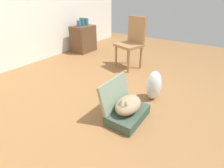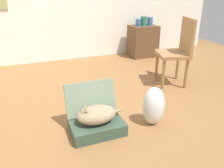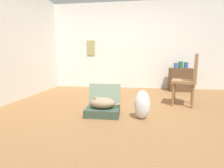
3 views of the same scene
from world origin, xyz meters
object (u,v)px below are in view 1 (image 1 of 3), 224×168
Objects in this scene: plastic_bag_white at (154,85)px; chair at (132,41)px; vase_round at (82,22)px; suitcase_base at (128,115)px; cat at (128,105)px; vase_tall at (79,24)px; side_table at (83,39)px; vase_short at (86,22)px.

plastic_bag_white is 1.30m from chair.
chair is (-0.28, -1.56, -0.20)m from vase_round.
suitcase_base is 1.79m from chair.
chair is at bearing -100.07° from vase_round.
cat is at bearing -127.55° from vase_round.
vase_tall is 0.14× the size of chair.
vase_round is (0.00, 0.01, 0.42)m from side_table.
cat is 1.76m from chair.
side_table is at bearing 52.37° from cat.
side_table is 4.55× the size of vase_tall.
side_table is (1.19, 2.42, 0.11)m from plastic_bag_white.
vase_short is (1.33, 2.41, 0.51)m from plastic_bag_white.
cat is at bearing -45.44° from chair.
side_table is at bearing -173.06° from chair.
side_table is 0.42m from vase_round.
vase_short reaches higher than cat.
vase_tall reaches higher than side_table.
side_table is (1.81, 2.35, 0.11)m from cat.
plastic_bag_white is 0.67× the size of side_table.
vase_short is at bearing 61.15° from plastic_bag_white.
plastic_bag_white is at bearing -116.17° from side_table.
side_table is at bearing 52.46° from suitcase_base.
vase_short is 0.14m from vase_round.
plastic_bag_white is 2.69m from side_table.
plastic_bag_white is at bearing -113.62° from vase_tall.
suitcase_base is at bearing -127.54° from side_table.
vase_round reaches higher than vase_short.
suitcase_base is at bearing -45.35° from chair.
suitcase_base is 0.83× the size of side_table.
vase_tall is at bearing 54.41° from suitcase_base.
vase_short is at bearing 50.20° from cat.
side_table is 0.43m from vase_short.
chair reaches higher than plastic_bag_white.
chair is (1.53, 0.80, 0.33)m from cat.
chair is at bearing 27.60° from suitcase_base.
cat is 1.11× the size of plastic_bag_white.
cat is 0.63m from plastic_bag_white.
vase_tall is at bearing -171.21° from side_table.
vase_round is (1.19, 2.42, 0.52)m from plastic_bag_white.
vase_short is (1.94, 2.34, 0.67)m from suitcase_base.
chair reaches higher than suitcase_base.
cat is at bearing -127.63° from side_table.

